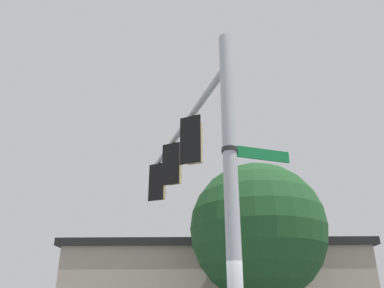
{
  "coord_description": "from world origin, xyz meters",
  "views": [
    {
      "loc": [
        2.17,
        -6.11,
        1.83
      ],
      "look_at": [
        -1.53,
        1.6,
        5.48
      ],
      "focal_mm": 35.59,
      "sensor_mm": 36.0,
      "label": 1
    }
  ],
  "objects_px": {
    "traffic_light_mid_inner": "(174,165)",
    "traffic_light_mid_outer": "(159,183)",
    "street_name_sign": "(247,152)",
    "traffic_light_nearest_pole": "(194,142)",
    "bird_flying": "(200,104)"
  },
  "relations": [
    {
      "from": "traffic_light_mid_outer",
      "to": "street_name_sign",
      "type": "relative_size",
      "value": 1.25
    },
    {
      "from": "bird_flying",
      "to": "traffic_light_nearest_pole",
      "type": "bearing_deg",
      "value": -67.76
    },
    {
      "from": "traffic_light_nearest_pole",
      "to": "traffic_light_mid_outer",
      "type": "relative_size",
      "value": 1.0
    },
    {
      "from": "street_name_sign",
      "to": "bird_flying",
      "type": "bearing_deg",
      "value": 121.75
    },
    {
      "from": "traffic_light_nearest_pole",
      "to": "street_name_sign",
      "type": "xyz_separation_m",
      "value": [
        1.72,
        -1.3,
        -1.05
      ]
    },
    {
      "from": "traffic_light_nearest_pole",
      "to": "street_name_sign",
      "type": "distance_m",
      "value": 2.39
    },
    {
      "from": "traffic_light_mid_outer",
      "to": "traffic_light_mid_inner",
      "type": "bearing_deg",
      "value": -46.18
    },
    {
      "from": "traffic_light_mid_inner",
      "to": "traffic_light_mid_outer",
      "type": "xyz_separation_m",
      "value": [
        -1.23,
        1.28,
        0.0
      ]
    },
    {
      "from": "traffic_light_nearest_pole",
      "to": "bird_flying",
      "type": "relative_size",
      "value": 5.62
    },
    {
      "from": "traffic_light_mid_inner",
      "to": "bird_flying",
      "type": "bearing_deg",
      "value": 100.12
    },
    {
      "from": "traffic_light_mid_outer",
      "to": "bird_flying",
      "type": "height_order",
      "value": "bird_flying"
    },
    {
      "from": "traffic_light_nearest_pole",
      "to": "traffic_light_mid_outer",
      "type": "height_order",
      "value": "same"
    },
    {
      "from": "traffic_light_mid_inner",
      "to": "street_name_sign",
      "type": "distance_m",
      "value": 4.05
    },
    {
      "from": "traffic_light_mid_inner",
      "to": "traffic_light_nearest_pole",
      "type": "bearing_deg",
      "value": -46.18
    },
    {
      "from": "traffic_light_nearest_pole",
      "to": "traffic_light_mid_outer",
      "type": "xyz_separation_m",
      "value": [
        -2.46,
        2.56,
        0.0
      ]
    }
  ]
}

